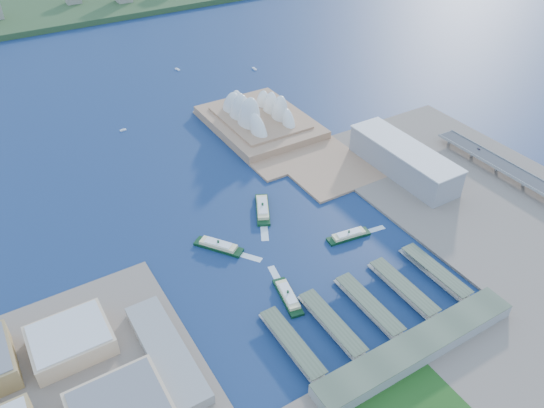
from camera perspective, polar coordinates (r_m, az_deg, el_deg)
ground at (r=538.22m, az=4.07°, el=-6.72°), size 3000.00×3000.00×0.00m
east_land at (r=655.83m, az=24.22°, el=-1.12°), size 240.00×500.00×3.00m
peninsula at (r=762.42m, az=-0.40°, el=7.86°), size 135.00×220.00×3.00m
far_shore at (r=1363.89m, az=-21.42°, el=18.91°), size 2200.00×260.00×12.00m
opera_house at (r=762.52m, az=-1.36°, el=10.44°), size 134.00×180.00×58.00m
toaster_building at (r=679.12m, az=13.93°, el=4.63°), size 45.00×155.00×35.00m
ferry_wharves at (r=501.64m, az=10.38°, el=-10.70°), size 184.00×90.00×9.30m
terminal_building at (r=473.25m, az=15.31°, el=-14.69°), size 200.00×28.00×12.00m
ferry_a at (r=557.15m, az=-5.79°, el=-4.34°), size 42.03×51.01×10.05m
ferry_b at (r=604.00m, az=-1.02°, el=-0.33°), size 39.35×57.57×10.83m
ferry_c at (r=503.19m, az=1.72°, el=-9.72°), size 22.12×51.72×9.49m
ferry_d at (r=573.55m, az=8.26°, el=-3.22°), size 49.95×18.88×9.21m
boat_b at (r=795.14m, az=-15.74°, el=7.69°), size 9.04×3.23×2.43m
boat_c at (r=968.63m, az=-1.90°, el=14.36°), size 4.36×12.70×2.82m
boat_e at (r=980.35m, az=-10.13°, el=14.10°), size 5.74×11.81×2.78m
car_c at (r=742.59m, az=21.34°, el=5.57°), size 1.87×4.61×1.34m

